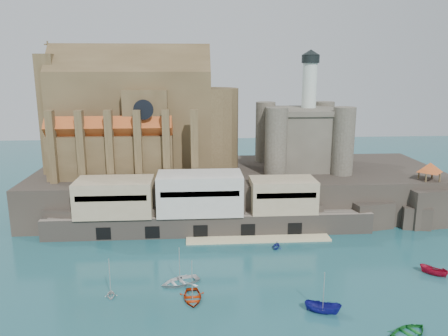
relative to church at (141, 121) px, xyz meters
The scene contains 14 objects.
ground 53.14m from the church, 60.03° to the right, with size 300.00×300.00×0.00m, color #18474F.
promontory 29.58m from the church, ahead, with size 100.00×36.00×10.00m.
quay 28.37m from the church, 53.41° to the right, with size 70.00×12.00×13.05m.
church is the anchor object (origin of this frame).
castle_keep 40.39m from the church, ahead, with size 21.20×21.20×29.30m.
rock_outcrop 70.41m from the church, 13.61° to the right, with size 14.50×10.50×8.70m.
pavilion 68.65m from the church, 13.48° to the right, with size 6.40×6.40×5.40m.
boat_0 53.37m from the church, 75.11° to the right, with size 4.17×1.21×5.85m, color #9C2404.
boat_2 64.71m from the church, 58.75° to the right, with size 2.01×2.06×5.34m, color navy.
boat_3 74.82m from the church, 54.28° to the right, with size 4.30×1.25×6.03m, color #126622.
boat_4 50.41m from the church, 90.32° to the right, with size 2.38×1.46×2.76m, color silver.
boat_5 71.71m from the church, 37.48° to the right, with size 1.74×1.79×4.63m, color maroon.
boat_6 48.38m from the church, 76.01° to the right, with size 4.72×1.37×6.61m, color silver.
boat_7 46.28m from the church, 44.28° to the right, with size 2.67×1.63×3.09m, color navy.
Camera 1 is at (-10.87, -66.47, 35.16)m, focal length 35.00 mm.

